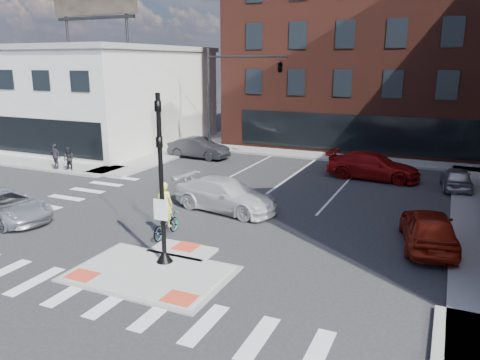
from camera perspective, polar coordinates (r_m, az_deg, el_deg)
The scene contains 19 objects.
ground at distance 17.01m, azimuth -9.89°, elevation -10.61°, with size 120.00×120.00×0.00m, color #28282B.
refuge_island at distance 16.80m, azimuth -10.40°, elevation -10.78°, with size 5.40×4.65×0.13m.
sidewalk_nw at distance 38.56m, azimuth -17.93°, elevation 3.10°, with size 23.50×20.50×0.15m.
sidewalk_n at distance 35.85m, azimuth 14.42°, elevation 2.53°, with size 26.00×3.00×0.15m, color gray.
building_nw at distance 45.00m, azimuth -19.34°, elevation 9.84°, with size 20.40×16.40×14.40m.
building_n at distance 45.04m, azimuth 17.39°, elevation 14.56°, with size 24.40×18.40×15.50m.
building_far_left at distance 65.96m, azimuth 13.34°, elevation 12.09°, with size 10.00×12.00×10.00m, color slate.
building_far_right at distance 66.67m, azimuth 25.00°, elevation 12.05°, with size 12.00×12.00×12.00m, color brown.
signal_pole at distance 16.48m, azimuth -9.47°, elevation -2.65°, with size 0.60×0.60×5.98m.
mast_arm_signal at distance 33.06m, azimuth 2.44°, elevation 12.73°, with size 6.10×2.24×8.00m.
silver_suv at distance 23.91m, azimuth -26.69°, elevation -2.83°, with size 2.29×4.97×1.38m, color silver.
red_sedan at distance 19.70m, azimuth 21.99°, elevation -5.47°, with size 1.88×4.67×1.59m, color maroon.
white_pickup at distance 22.79m, azimuth -1.76°, elevation -1.82°, with size 2.18×5.36×1.55m, color silver.
bg_car_dark at distance 35.35m, azimuth -5.07°, elevation 3.92°, with size 1.63×4.68×1.54m, color #26252A.
bg_car_silver at distance 29.25m, azimuth 24.90°, elevation 0.20°, with size 1.53×3.82×1.30m, color #A8AAAF.
bg_car_red at distance 30.05m, azimuth 15.91°, elevation 1.65°, with size 2.27×5.60×1.62m, color #9C0E0E.
cyclist at distance 19.66m, azimuth -9.06°, elevation -4.63°, with size 0.72×1.90×2.34m.
pedestrian_a at distance 32.55m, azimuth -20.16°, elevation 2.43°, with size 0.73×0.57×1.51m, color black.
pedestrian_b at distance 33.35m, azimuth -21.61°, elevation 2.72°, with size 0.98×0.41×1.68m, color #302C35.
Camera 1 is at (8.87, -12.66, 7.10)m, focal length 35.00 mm.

